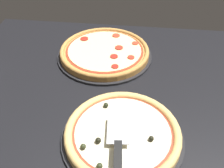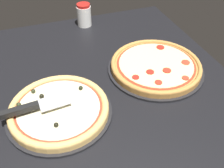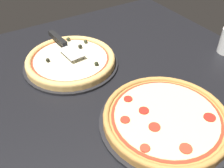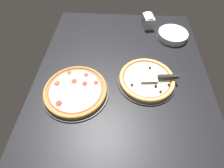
{
  "view_description": "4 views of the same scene",
  "coord_description": "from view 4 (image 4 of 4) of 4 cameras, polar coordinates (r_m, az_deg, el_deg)",
  "views": [
    {
      "loc": [
        -1.17,
        -66.47,
        64.87
      ],
      "look_at": [
        -9.81,
        6.05,
        3.0
      ],
      "focal_mm": 42.0,
      "sensor_mm": 36.0,
      "label": 1
    },
    {
      "loc": [
        62.73,
        -19.65,
        69.03
      ],
      "look_at": [
        -9.81,
        6.05,
        3.0
      ],
      "focal_mm": 42.0,
      "sensor_mm": 36.0,
      "label": 2
    },
    {
      "loc": [
        27.07,
        66.4,
        60.61
      ],
      "look_at": [
        -9.81,
        6.05,
        3.0
      ],
      "focal_mm": 42.0,
      "sensor_mm": 36.0,
      "label": 3
    },
    {
      "loc": [
        -75.66,
        1.94,
        88.98
      ],
      "look_at": [
        -9.81,
        6.05,
        3.0
      ],
      "focal_mm": 28.0,
      "sensor_mm": 36.0,
      "label": 4
    }
  ],
  "objects": [
    {
      "name": "ground_plane",
      "position": [
        1.18,
        3.23,
        2.2
      ],
      "size": [
        148.81,
        114.44,
        3.6
      ],
      "primitive_type": "cube",
      "color": "black"
    },
    {
      "name": "pizza_pan_back",
      "position": [
        1.1,
        -11.66,
        -2.64
      ],
      "size": [
        40.9,
        40.9,
        1.0
      ],
      "primitive_type": "cylinder",
      "color": "black",
      "rests_on": "ground_plane"
    },
    {
      "name": "pizza_pan_front",
      "position": [
        1.15,
        11.11,
        1.0
      ],
      "size": [
        37.55,
        37.55,
        1.0
      ],
      "primitive_type": "cylinder",
      "color": "black",
      "rests_on": "ground_plane"
    },
    {
      "name": "serving_spatula",
      "position": [
        1.13,
        16.62,
        2.25
      ],
      "size": [
        7.43,
        23.93,
        2.0
      ],
      "color": "#B7B7BC",
      "rests_on": "pizza_front"
    },
    {
      "name": "plate_stack",
      "position": [
        1.52,
        19.17,
        14.89
      ],
      "size": [
        23.17,
        23.17,
        4.9
      ],
      "color": "silver",
      "rests_on": "ground_plane"
    },
    {
      "name": "napkin_holder",
      "position": [
        1.59,
        11.71,
        19.5
      ],
      "size": [
        13.43,
        10.09,
        10.52
      ],
      "color": "#B2B2B7",
      "rests_on": "ground_plane"
    },
    {
      "name": "pizza_back",
      "position": [
        1.08,
        -11.84,
        -1.99
      ],
      "size": [
        38.45,
        38.45,
        3.03
      ],
      "color": "#B77F3D",
      "rests_on": "pizza_pan_back"
    },
    {
      "name": "pizza_front",
      "position": [
        1.14,
        11.28,
        1.65
      ],
      "size": [
        35.3,
        35.3,
        4.08
      ],
      "color": "#DBAD60",
      "rests_on": "pizza_pan_front"
    }
  ]
}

